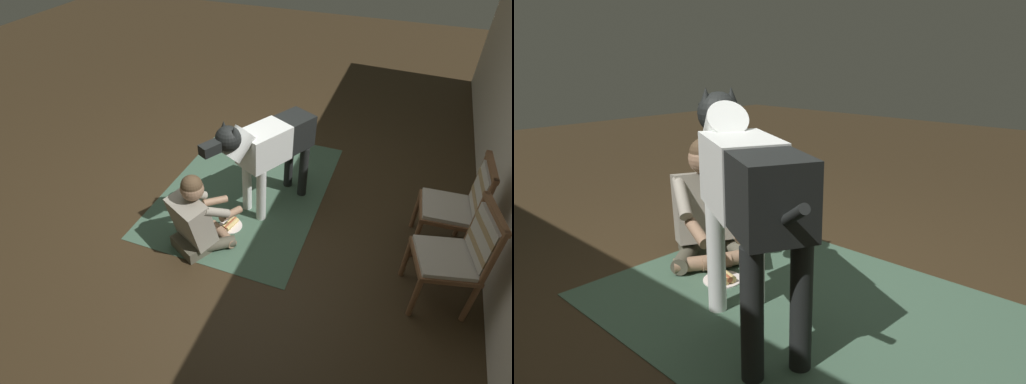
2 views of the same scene
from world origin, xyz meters
TOP-DOWN VIEW (x-y plane):
  - ground_plane at (0.00, 0.00)m, footprint 15.29×15.29m
  - area_rug at (-0.25, 0.01)m, footprint 2.38×1.69m
  - person_sitting_on_floor at (0.71, -0.08)m, footprint 0.73×0.63m
  - large_dog at (-0.07, 0.32)m, footprint 1.32×0.76m
  - hot_dog_on_plate at (0.37, 0.09)m, footprint 0.24×0.24m

SIDE VIEW (x-z plane):
  - ground_plane at x=0.00m, z-range 0.00..0.00m
  - area_rug at x=-0.25m, z-range 0.00..0.01m
  - hot_dog_on_plate at x=0.37m, z-range -0.01..0.06m
  - person_sitting_on_floor at x=0.71m, z-range -0.07..0.74m
  - large_dog at x=-0.07m, z-range 0.16..1.32m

